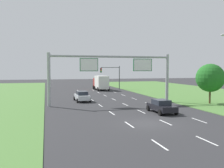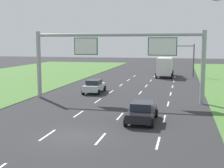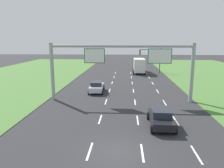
% 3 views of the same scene
% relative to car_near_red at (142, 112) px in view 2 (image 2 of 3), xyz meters
% --- Properties ---
extents(ground_plane, '(200.00, 200.00, 0.00)m').
position_rel_car_near_red_xyz_m(ground_plane, '(-3.67, -4.76, -0.75)').
color(ground_plane, '#2D2D30').
extents(lane_dashes_inner_left, '(0.14, 56.40, 0.01)m').
position_rel_car_near_red_xyz_m(lane_dashes_inner_left, '(-5.42, 4.24, -0.74)').
color(lane_dashes_inner_left, white).
rests_on(lane_dashes_inner_left, ground_plane).
extents(lane_dashes_inner_right, '(0.14, 56.40, 0.01)m').
position_rel_car_near_red_xyz_m(lane_dashes_inner_right, '(-1.92, 4.24, -0.74)').
color(lane_dashes_inner_right, white).
rests_on(lane_dashes_inner_right, ground_plane).
extents(lane_dashes_slip, '(0.14, 56.40, 0.01)m').
position_rel_car_near_red_xyz_m(lane_dashes_slip, '(1.58, 4.24, -0.74)').
color(lane_dashes_slip, white).
rests_on(lane_dashes_slip, ground_plane).
extents(car_near_red, '(2.10, 4.28, 1.47)m').
position_rel_car_near_red_xyz_m(car_near_red, '(0.00, 0.00, 0.00)').
color(car_near_red, black).
rests_on(car_near_red, ground_plane).
extents(car_lead_silver, '(2.17, 4.28, 1.53)m').
position_rel_car_near_red_xyz_m(car_lead_silver, '(-7.20, 12.11, 0.04)').
color(car_lead_silver, silver).
rests_on(car_lead_silver, ground_plane).
extents(box_truck, '(2.75, 7.31, 3.30)m').
position_rel_car_near_red_xyz_m(box_truck, '(-0.12, 31.17, 1.01)').
color(box_truck, '#B21E19').
rests_on(box_truck, ground_plane).
extents(sign_gantry, '(17.24, 0.44, 7.00)m').
position_rel_car_near_red_xyz_m(sign_gantry, '(-3.47, 7.88, 4.12)').
color(sign_gantry, '#9EA0A5').
rests_on(sign_gantry, ground_plane).
extents(traffic_light_mast, '(4.76, 0.49, 5.60)m').
position_rel_car_near_red_xyz_m(traffic_light_mast, '(2.65, 31.83, 3.12)').
color(traffic_light_mast, '#47494F').
rests_on(traffic_light_mast, ground_plane).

